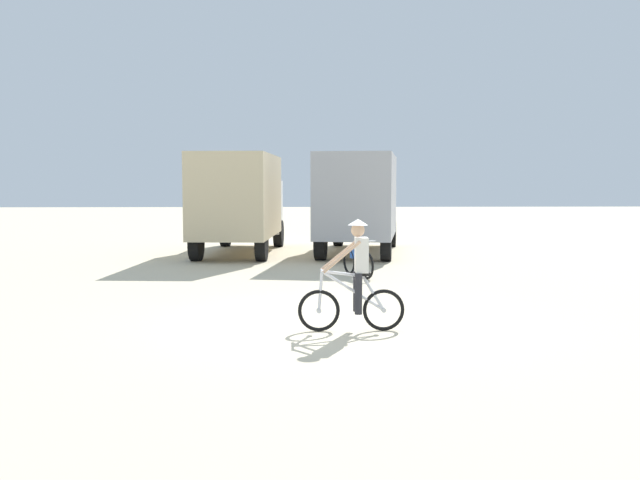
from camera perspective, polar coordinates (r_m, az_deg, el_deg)
name	(u,v)px	position (r m, az deg, el deg)	size (l,w,h in m)	color
ground_plane	(327,323)	(11.81, 0.58, -6.93)	(120.00, 120.00, 0.00)	beige
box_truck_tan_camper	(240,199)	(23.54, -6.65, 3.41)	(2.90, 6.92, 3.35)	#CCB78E
box_truck_grey_hauler	(359,199)	(23.49, 3.28, 3.44)	(3.46, 7.05, 3.35)	#9E9EA3
cyclist_orange_shirt	(355,279)	(11.06, 2.94, -3.28)	(1.73, 0.52, 1.82)	black
bicycle_spare	(358,261)	(17.65, 3.18, -1.77)	(0.74, 1.64, 0.97)	black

